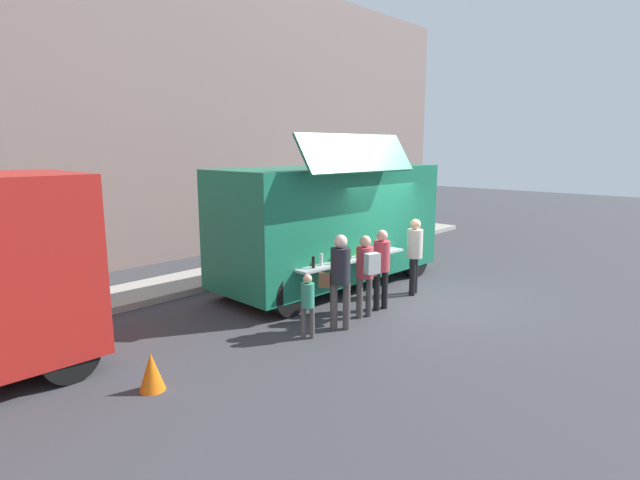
# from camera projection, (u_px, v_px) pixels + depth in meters

# --- Properties ---
(ground_plane) EXTENTS (60.00, 60.00, 0.00)m
(ground_plane) POSITION_uv_depth(u_px,v_px,m) (420.00, 299.00, 11.26)
(ground_plane) COLOR #38383D
(curb_strip) EXTENTS (28.00, 1.60, 0.15)m
(curb_strip) POSITION_uv_depth(u_px,v_px,m) (124.00, 297.00, 11.14)
(curb_strip) COLOR #9E998E
(curb_strip) RESTS_ON ground
(building_behind) EXTENTS (32.00, 2.40, 8.89)m
(building_behind) POSITION_uv_depth(u_px,v_px,m) (79.00, 107.00, 13.65)
(building_behind) COLOR gray
(building_behind) RESTS_ON ground
(food_truck_main) EXTENTS (5.93, 2.88, 3.63)m
(food_truck_main) POSITION_uv_depth(u_px,v_px,m) (331.00, 222.00, 12.03)
(food_truck_main) COLOR #196F4E
(food_truck_main) RESTS_ON ground
(traffic_cone_orange) EXTENTS (0.36, 0.36, 0.55)m
(traffic_cone_orange) POSITION_uv_depth(u_px,v_px,m) (152.00, 372.00, 6.97)
(traffic_cone_orange) COLOR orange
(traffic_cone_orange) RESTS_ON ground
(trash_bin) EXTENTS (0.60, 0.60, 0.86)m
(trash_bin) POSITION_uv_depth(u_px,v_px,m) (349.00, 238.00, 16.37)
(trash_bin) COLOR #2D5C35
(trash_bin) RESTS_ON ground
(customer_front_ordering) EXTENTS (0.56, 0.34, 1.69)m
(customer_front_ordering) POSITION_uv_depth(u_px,v_px,m) (381.00, 263.00, 10.33)
(customer_front_ordering) COLOR black
(customer_front_ordering) RESTS_ON ground
(customer_mid_with_backpack) EXTENTS (0.42, 0.54, 1.66)m
(customer_mid_with_backpack) POSITION_uv_depth(u_px,v_px,m) (366.00, 268.00, 9.83)
(customer_mid_with_backpack) COLOR #494443
(customer_mid_with_backpack) RESTS_ON ground
(customer_rear_waiting) EXTENTS (0.47, 0.55, 1.80)m
(customer_rear_waiting) POSITION_uv_depth(u_px,v_px,m) (340.00, 274.00, 9.20)
(customer_rear_waiting) COLOR #4F4543
(customer_rear_waiting) RESTS_ON ground
(customer_extra_browsing) EXTENTS (0.36, 0.36, 1.76)m
(customer_extra_browsing) POSITION_uv_depth(u_px,v_px,m) (415.00, 250.00, 11.43)
(customer_extra_browsing) COLOR black
(customer_extra_browsing) RESTS_ON ground
(child_near_queue) EXTENTS (0.24, 0.24, 1.17)m
(child_near_queue) POSITION_uv_depth(u_px,v_px,m) (308.00, 300.00, 8.82)
(child_near_queue) COLOR #4D4A46
(child_near_queue) RESTS_ON ground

